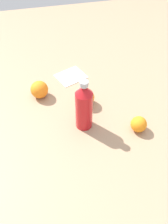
# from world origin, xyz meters

# --- Properties ---
(ground_plane) EXTENTS (2.40, 2.40, 0.00)m
(ground_plane) POSITION_xyz_m (0.00, 0.00, 0.00)
(ground_plane) COLOR #9E7F60
(water_bottle) EXTENTS (0.07, 0.07, 0.24)m
(water_bottle) POSITION_xyz_m (0.01, -0.01, 0.11)
(water_bottle) COLOR red
(water_bottle) RESTS_ON ground_plane
(orange_0) EXTENTS (0.08, 0.08, 0.08)m
(orange_0) POSITION_xyz_m (0.05, 0.12, 0.04)
(orange_0) COLOR orange
(orange_0) RESTS_ON ground_plane
(orange_1) EXTENTS (0.07, 0.07, 0.07)m
(orange_1) POSITION_xyz_m (0.23, -0.09, 0.03)
(orange_1) COLOR orange
(orange_1) RESTS_ON ground_plane
(orange_2) EXTENTS (0.08, 0.08, 0.08)m
(orange_2) POSITION_xyz_m (-0.16, 0.22, 0.04)
(orange_2) COLOR orange
(orange_2) RESTS_ON ground_plane
(folded_napkin) EXTENTS (0.18, 0.16, 0.01)m
(folded_napkin) POSITION_xyz_m (0.02, 0.33, 0.00)
(folded_napkin) COLOR white
(folded_napkin) RESTS_ON ground_plane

